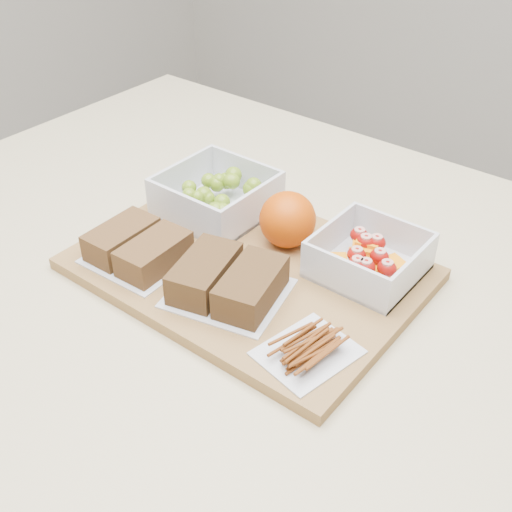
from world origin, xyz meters
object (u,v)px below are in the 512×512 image
object	(u,v)px
sandwich_bag_left	(138,247)
sandwich_bag_center	(228,281)
grape_container	(218,196)
pretzel_bag	(308,346)
cutting_board	(248,269)
fruit_container	(368,259)
orange	(288,220)

from	to	relation	value
sandwich_bag_left	sandwich_bag_center	xyz separation A→B (m)	(0.14, 0.02, 0.00)
grape_container	pretzel_bag	distance (m)	0.31
sandwich_bag_left	pretzel_bag	bearing A→B (deg)	-1.46
sandwich_bag_center	cutting_board	bearing A→B (deg)	107.70
sandwich_bag_left	grape_container	bearing A→B (deg)	88.56
sandwich_bag_center	pretzel_bag	bearing A→B (deg)	-10.27
fruit_container	pretzel_bag	world-z (taller)	fruit_container
orange	sandwich_bag_center	world-z (taller)	orange
orange	sandwich_bag_center	distance (m)	0.13
sandwich_bag_left	sandwich_bag_center	world-z (taller)	sandwich_bag_center
orange	fruit_container	bearing A→B (deg)	5.68
cutting_board	sandwich_bag_left	size ratio (longest dim) A/B	3.28
cutting_board	sandwich_bag_left	world-z (taller)	sandwich_bag_left
orange	sandwich_bag_center	size ratio (longest dim) A/B	0.48
fruit_container	pretzel_bag	distance (m)	0.17
grape_container	cutting_board	bearing A→B (deg)	-33.06
orange	sandwich_bag_left	xyz separation A→B (m)	(-0.13, -0.15, -0.02)
cutting_board	grape_container	world-z (taller)	grape_container
orange	sandwich_bag_left	size ratio (longest dim) A/B	0.58
cutting_board	pretzel_bag	xyz separation A→B (m)	(0.15, -0.09, 0.02)
fruit_container	orange	distance (m)	0.12
sandwich_bag_left	fruit_container	bearing A→B (deg)	33.06
cutting_board	grape_container	bearing A→B (deg)	146.54
fruit_container	sandwich_bag_center	world-z (taller)	fruit_container
cutting_board	grape_container	size ratio (longest dim) A/B	3.02
cutting_board	sandwich_bag_center	bearing A→B (deg)	-72.71
cutting_board	sandwich_bag_center	distance (m)	0.07
pretzel_bag	fruit_container	bearing A→B (deg)	98.31
fruit_container	sandwich_bag_left	size ratio (longest dim) A/B	0.95
orange	sandwich_bag_left	distance (m)	0.20
cutting_board	fruit_container	size ratio (longest dim) A/B	3.45
sandwich_bag_left	sandwich_bag_center	bearing A→B (deg)	7.15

